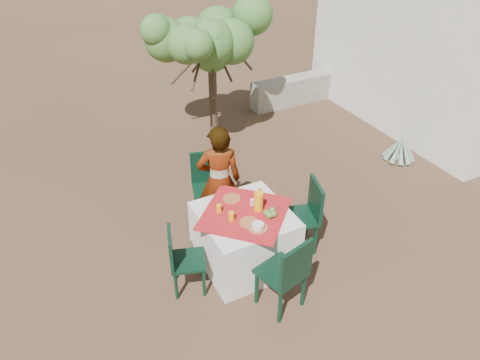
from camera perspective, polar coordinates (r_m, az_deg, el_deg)
name	(u,v)px	position (r m, az deg, el deg)	size (l,w,h in m)	color
ground	(223,251)	(6.06, -2.03, -8.63)	(160.00, 160.00, 0.00)	#3E291C
table	(244,238)	(5.66, 0.55, -7.08)	(1.30, 1.30, 0.76)	white
chair_far	(209,183)	(6.32, -3.84, -0.41)	(0.55, 0.55, 0.96)	black
chair_near	(287,273)	(5.04, 5.74, -11.16)	(0.54, 0.54, 0.97)	black
chair_left	(181,258)	(5.32, -7.19, -9.42)	(0.49, 0.49, 0.84)	black
chair_right	(305,213)	(5.85, 7.97, -3.99)	(0.55, 0.55, 0.96)	black
person	(219,181)	(5.94, -2.55, -0.09)	(0.56, 0.37, 1.54)	#8C6651
shrub_tree	(213,45)	(7.85, -3.25, 16.15)	(1.83, 1.79, 2.15)	#452E22
agave	(400,149)	(8.21, 18.93, 3.60)	(0.53, 0.54, 0.57)	gray
guesthouse	(454,35)	(9.82, 24.67, 15.73)	(3.20, 4.20, 3.00)	silver
stone_wall	(309,87)	(9.99, 8.42, 11.15)	(2.60, 0.35, 0.55)	gray
plate_far	(232,199)	(5.63, -1.01, -2.28)	(0.22, 0.22, 0.01)	brown
plate_near	(249,223)	(5.27, 1.13, -5.22)	(0.22, 0.22, 0.01)	brown
glass_far	(219,208)	(5.41, -2.58, -3.48)	(0.06, 0.06, 0.10)	#FFA510
glass_near	(231,216)	(5.29, -1.05, -4.43)	(0.07, 0.07, 0.11)	#FFA510
juice_pitcher	(259,201)	(5.40, 2.28, -2.63)	(0.11, 0.11, 0.24)	#FFA510
bowl_plate	(258,228)	(5.20, 2.19, -5.85)	(0.23, 0.23, 0.01)	brown
white_bowl	(258,226)	(5.18, 2.20, -5.59)	(0.14, 0.14, 0.05)	silver
jar_left	(258,199)	(5.57, 2.21, -2.28)	(0.06, 0.06, 0.09)	#D85626
jar_right	(260,193)	(5.66, 2.45, -1.59)	(0.06, 0.06, 0.10)	#D85626
napkin_holder	(253,202)	(5.52, 1.59, -2.69)	(0.07, 0.04, 0.08)	silver
fruit_cluster	(271,213)	(5.36, 3.75, -4.04)	(0.16, 0.15, 0.08)	#507B2C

